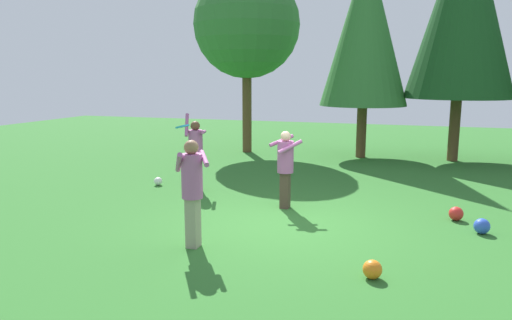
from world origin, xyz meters
The scene contains 12 objects.
ground_plane centered at (0.00, 0.00, 0.00)m, with size 40.00×40.00×0.00m, color #2D6B28.
person_thrower centered at (-2.72, 1.92, 1.01)m, with size 0.62×0.62×1.87m.
person_catcher centered at (-1.11, -1.62, 1.05)m, with size 0.71×0.75×1.76m.
person_bystander centered at (-0.28, 1.09, 0.97)m, with size 0.73×0.73×1.63m.
frisbee centered at (-1.91, -0.33, 1.82)m, with size 0.32×0.33×0.09m.
ball_white centered at (-3.89, 2.11, 0.11)m, with size 0.21×0.21×0.21m, color white.
ball_blue centered at (3.45, 0.55, 0.14)m, with size 0.28×0.28×0.28m, color blue.
ball_red centered at (3.08, 1.25, 0.14)m, with size 0.27×0.27×0.27m, color red.
ball_orange centered at (1.76, -1.98, 0.13)m, with size 0.27×0.27×0.27m, color orange.
tree_left centered at (-3.53, 7.99, 4.53)m, with size 3.77×3.77×6.44m.
tree_center centered at (0.58, 8.11, 4.33)m, with size 2.90×2.90×6.93m.
tree_right centered at (3.53, 8.34, 5.02)m, with size 3.36×3.36×8.02m.
Camera 1 is at (2.14, -8.26, 2.73)m, focal length 33.06 mm.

